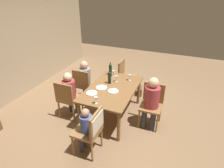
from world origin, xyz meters
name	(u,v)px	position (x,y,z in m)	size (l,w,h in m)	color
ground_plane	(112,115)	(0.00, 0.00, 0.00)	(10.00, 10.00, 0.00)	#846647
rear_room_partition	(13,46)	(0.00, 2.70, 1.35)	(6.40, 0.12, 2.70)	tan
dining_table	(112,91)	(0.00, 0.00, 0.64)	(1.57, 1.00, 0.73)	brown
chair_far_right	(84,83)	(0.27, 0.88, 0.53)	(0.44, 0.44, 0.92)	olive
chair_near	(152,102)	(0.09, -0.88, 0.53)	(0.44, 0.44, 0.92)	olive
chair_far_left	(67,97)	(-0.44, 0.88, 0.53)	(0.44, 0.44, 0.92)	olive
chair_left_end	(93,127)	(-1.16, -0.12, 0.59)	(0.44, 0.46, 0.92)	olive
chair_right_end	(125,74)	(1.16, 0.09, 0.53)	(0.44, 0.44, 0.92)	olive
person_woman_host	(85,78)	(0.38, 0.88, 0.64)	(0.33, 0.29, 1.10)	#33333D
person_man_bearded	(151,100)	(-0.03, -0.88, 0.66)	(0.36, 0.31, 1.14)	#33333D
person_man_guest	(70,91)	(-0.33, 0.88, 0.63)	(0.33, 0.29, 1.09)	#33333D
person_child_small	(85,127)	(-1.16, 0.02, 0.56)	(0.22, 0.25, 0.94)	#33333D
wine_bottle_tall_green	(110,69)	(0.62, 0.30, 0.88)	(0.07, 0.07, 0.33)	black
wine_bottle_dark_red	(109,77)	(0.19, 0.14, 0.88)	(0.07, 0.07, 0.34)	black
wine_glass_near_left	(130,76)	(0.50, -0.25, 0.83)	(0.07, 0.07, 0.15)	silver
wine_glass_centre	(116,77)	(0.32, 0.02, 0.83)	(0.07, 0.07, 0.15)	silver
wine_glass_near_right	(96,99)	(-0.67, 0.05, 0.83)	(0.07, 0.07, 0.15)	silver
wine_glass_far	(113,72)	(0.56, 0.19, 0.83)	(0.07, 0.07, 0.15)	silver
dinner_plate_host	(113,91)	(-0.12, -0.08, 0.73)	(0.22, 0.22, 0.01)	white
dinner_plate_guest_left	(92,93)	(-0.37, 0.31, 0.73)	(0.23, 0.23, 0.01)	white
dinner_plate_guest_right	(102,88)	(-0.08, 0.22, 0.73)	(0.24, 0.24, 0.01)	silver
handbag	(140,91)	(1.16, -0.35, 0.11)	(0.28, 0.12, 0.22)	brown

